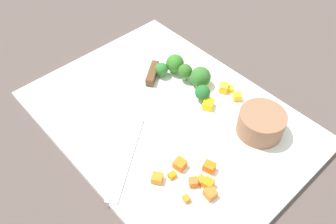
# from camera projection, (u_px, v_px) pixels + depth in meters

# --- Properties ---
(ground_plane) EXTENTS (4.00, 4.00, 0.00)m
(ground_plane) POSITION_uv_depth(u_px,v_px,m) (168.00, 120.00, 0.65)
(ground_plane) COLOR #554643
(cutting_board) EXTENTS (0.50, 0.37, 0.01)m
(cutting_board) POSITION_uv_depth(u_px,v_px,m) (168.00, 118.00, 0.65)
(cutting_board) COLOR white
(cutting_board) RESTS_ON ground_plane
(prep_bowl) EXTENTS (0.08, 0.08, 0.04)m
(prep_bowl) POSITION_uv_depth(u_px,v_px,m) (261.00, 123.00, 0.60)
(prep_bowl) COLOR #956548
(prep_bowl) RESTS_ON cutting_board
(chef_knife) EXTENTS (0.21, 0.27, 0.02)m
(chef_knife) POSITION_uv_depth(u_px,v_px,m) (143.00, 102.00, 0.66)
(chef_knife) COLOR silver
(chef_knife) RESTS_ON cutting_board
(carrot_dice_0) EXTENTS (0.01, 0.01, 0.01)m
(carrot_dice_0) POSITION_uv_depth(u_px,v_px,m) (186.00, 199.00, 0.53)
(carrot_dice_0) COLOR orange
(carrot_dice_0) RESTS_ON cutting_board
(carrot_dice_1) EXTENTS (0.02, 0.02, 0.01)m
(carrot_dice_1) POSITION_uv_depth(u_px,v_px,m) (157.00, 178.00, 0.55)
(carrot_dice_1) COLOR orange
(carrot_dice_1) RESTS_ON cutting_board
(carrot_dice_2) EXTENTS (0.02, 0.02, 0.02)m
(carrot_dice_2) POSITION_uv_depth(u_px,v_px,m) (180.00, 164.00, 0.56)
(carrot_dice_2) COLOR orange
(carrot_dice_2) RESTS_ON cutting_board
(carrot_dice_3) EXTENTS (0.02, 0.02, 0.01)m
(carrot_dice_3) POSITION_uv_depth(u_px,v_px,m) (208.00, 184.00, 0.54)
(carrot_dice_3) COLOR orange
(carrot_dice_3) RESTS_ON cutting_board
(carrot_dice_4) EXTENTS (0.01, 0.01, 0.01)m
(carrot_dice_4) POSITION_uv_depth(u_px,v_px,m) (172.00, 175.00, 0.55)
(carrot_dice_4) COLOR orange
(carrot_dice_4) RESTS_ON cutting_board
(carrot_dice_5) EXTENTS (0.01, 0.01, 0.01)m
(carrot_dice_5) POSITION_uv_depth(u_px,v_px,m) (201.00, 180.00, 0.55)
(carrot_dice_5) COLOR orange
(carrot_dice_5) RESTS_ON cutting_board
(carrot_dice_6) EXTENTS (0.02, 0.02, 0.02)m
(carrot_dice_6) POSITION_uv_depth(u_px,v_px,m) (209.00, 167.00, 0.56)
(carrot_dice_6) COLOR orange
(carrot_dice_6) RESTS_ON cutting_board
(carrot_dice_7) EXTENTS (0.02, 0.02, 0.01)m
(carrot_dice_7) POSITION_uv_depth(u_px,v_px,m) (210.00, 194.00, 0.53)
(carrot_dice_7) COLOR orange
(carrot_dice_7) RESTS_ON cutting_board
(carrot_dice_8) EXTENTS (0.02, 0.02, 0.01)m
(carrot_dice_8) POSITION_uv_depth(u_px,v_px,m) (193.00, 182.00, 0.54)
(carrot_dice_8) COLOR orange
(carrot_dice_8) RESTS_ON cutting_board
(pepper_dice_0) EXTENTS (0.02, 0.02, 0.01)m
(pepper_dice_0) POSITION_uv_depth(u_px,v_px,m) (202.00, 84.00, 0.69)
(pepper_dice_0) COLOR yellow
(pepper_dice_0) RESTS_ON cutting_board
(pepper_dice_1) EXTENTS (0.02, 0.02, 0.01)m
(pepper_dice_1) POSITION_uv_depth(u_px,v_px,m) (230.00, 89.00, 0.69)
(pepper_dice_1) COLOR yellow
(pepper_dice_1) RESTS_ON cutting_board
(pepper_dice_2) EXTENTS (0.03, 0.03, 0.02)m
(pepper_dice_2) POSITION_uv_depth(u_px,v_px,m) (208.00, 104.00, 0.65)
(pepper_dice_2) COLOR yellow
(pepper_dice_2) RESTS_ON cutting_board
(pepper_dice_3) EXTENTS (0.02, 0.02, 0.01)m
(pepper_dice_3) POSITION_uv_depth(u_px,v_px,m) (237.00, 97.00, 0.67)
(pepper_dice_3) COLOR yellow
(pepper_dice_3) RESTS_ON cutting_board
(pepper_dice_4) EXTENTS (0.02, 0.02, 0.02)m
(pepper_dice_4) POSITION_uv_depth(u_px,v_px,m) (224.00, 88.00, 0.68)
(pepper_dice_4) COLOR yellow
(pepper_dice_4) RESTS_ON cutting_board
(broccoli_floret_0) EXTENTS (0.03, 0.03, 0.03)m
(broccoli_floret_0) POSITION_uv_depth(u_px,v_px,m) (162.00, 69.00, 0.71)
(broccoli_floret_0) COLOR #85AE59
(broccoli_floret_0) RESTS_ON cutting_board
(broccoli_floret_1) EXTENTS (0.03, 0.03, 0.04)m
(broccoli_floret_1) POSITION_uv_depth(u_px,v_px,m) (185.00, 71.00, 0.69)
(broccoli_floret_1) COLOR #81B15D
(broccoli_floret_1) RESTS_ON cutting_board
(broccoli_floret_2) EXTENTS (0.03, 0.03, 0.03)m
(broccoli_floret_2) POSITION_uv_depth(u_px,v_px,m) (203.00, 93.00, 0.66)
(broccoli_floret_2) COLOR #86AF67
(broccoli_floret_2) RESTS_ON cutting_board
(broccoli_floret_3) EXTENTS (0.04, 0.04, 0.04)m
(broccoli_floret_3) POSITION_uv_depth(u_px,v_px,m) (200.00, 77.00, 0.68)
(broccoli_floret_3) COLOR #86B95A
(broccoli_floret_3) RESTS_ON cutting_board
(broccoli_floret_4) EXTENTS (0.04, 0.04, 0.04)m
(broccoli_floret_4) POSITION_uv_depth(u_px,v_px,m) (175.00, 64.00, 0.71)
(broccoli_floret_4) COLOR #81B65D
(broccoli_floret_4) RESTS_ON cutting_board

